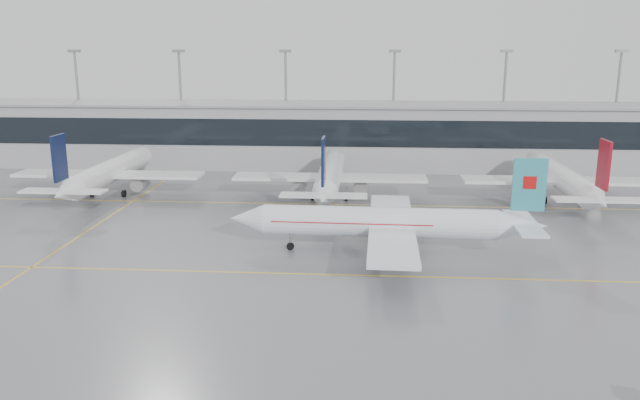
{
  "coord_description": "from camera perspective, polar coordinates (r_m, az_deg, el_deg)",
  "views": [
    {
      "loc": [
        5.15,
        -60.54,
        22.57
      ],
      "look_at": [
        0.0,
        12.0,
        5.0
      ],
      "focal_mm": 35.0,
      "sensor_mm": 36.0,
      "label": 1
    }
  ],
  "objects": [
    {
      "name": "taxi_line_north",
      "position": [
        93.45,
        0.78,
        -0.39
      ],
      "size": [
        120.0,
        0.25,
        0.01
      ],
      "primitive_type": "cube",
      "color": "yellow",
      "rests_on": "ground"
    },
    {
      "name": "parked_jet_c",
      "position": [
        96.23,
        0.92,
        2.28
      ],
      "size": [
        29.64,
        36.96,
        11.72
      ],
      "rotation": [
        0.0,
        0.0,
        1.57
      ],
      "color": "white",
      "rests_on": "ground"
    },
    {
      "name": "taxi_line_cross",
      "position": [
        86.32,
        -20.15,
        -2.43
      ],
      "size": [
        0.25,
        60.0,
        0.01
      ],
      "primitive_type": "cube",
      "color": "yellow",
      "rests_on": "ground"
    },
    {
      "name": "parked_jet_d",
      "position": [
        100.63,
        21.25,
        1.85
      ],
      "size": [
        29.64,
        36.96,
        11.72
      ],
      "rotation": [
        0.0,
        0.0,
        1.57
      ],
      "color": "white",
      "rests_on": "ground"
    },
    {
      "name": "taxi_line_main",
      "position": [
        64.81,
        -0.76,
        -6.79
      ],
      "size": [
        120.0,
        0.25,
        0.01
      ],
      "primitive_type": "cube",
      "color": "yellow",
      "rests_on": "ground"
    },
    {
      "name": "terminal",
      "position": [
        123.76,
        1.65,
        5.88
      ],
      "size": [
        180.0,
        15.0,
        12.0
      ],
      "primitive_type": "cube",
      "color": "#9B9B9E",
      "rests_on": "ground"
    },
    {
      "name": "air_canada_jet",
      "position": [
        70.76,
        6.4,
        -2.11
      ],
      "size": [
        35.81,
        28.44,
        11.19
      ],
      "rotation": [
        0.0,
        0.0,
        3.12
      ],
      "color": "white",
      "rests_on": "ground"
    },
    {
      "name": "parked_jet_b",
      "position": [
        104.15,
        -18.71,
        2.43
      ],
      "size": [
        29.64,
        36.96,
        11.72
      ],
      "rotation": [
        0.0,
        0.0,
        1.57
      ],
      "color": "white",
      "rests_on": "ground"
    },
    {
      "name": "ground",
      "position": [
        64.81,
        -0.76,
        -6.8
      ],
      "size": [
        320.0,
        320.0,
        0.0
      ],
      "primitive_type": "plane",
      "color": "slate",
      "rests_on": "ground"
    },
    {
      "name": "terminal_glass",
      "position": [
        116.09,
        1.49,
        6.12
      ],
      "size": [
        180.0,
        0.2,
        5.0
      ],
      "primitive_type": "cube",
      "color": "black",
      "rests_on": "ground"
    },
    {
      "name": "terminal_roof",
      "position": [
        123.08,
        1.67,
        8.74
      ],
      "size": [
        182.0,
        16.0,
        0.4
      ],
      "primitive_type": "cube",
      "color": "gray",
      "rests_on": "ground"
    },
    {
      "name": "light_masts",
      "position": [
        128.97,
        1.79,
        9.47
      ],
      "size": [
        156.4,
        1.0,
        22.6
      ],
      "color": "gray",
      "rests_on": "ground"
    }
  ]
}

